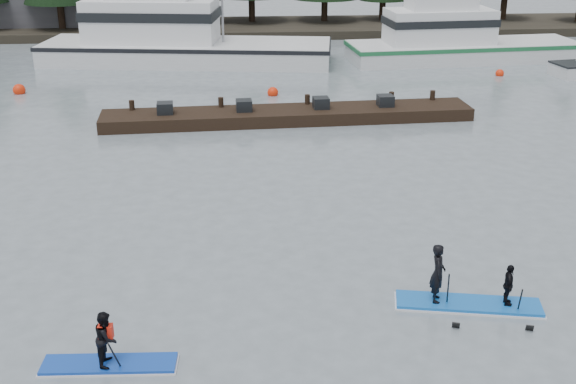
{
  "coord_description": "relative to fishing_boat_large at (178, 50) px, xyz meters",
  "views": [
    {
      "loc": [
        -1.46,
        -14.21,
        9.24
      ],
      "look_at": [
        0.0,
        6.0,
        1.1
      ],
      "focal_mm": 45.0,
      "sensor_mm": 36.0,
      "label": 1
    }
  ],
  "objects": [
    {
      "name": "fishing_boat_medium",
      "position": [
        17.44,
        -0.62,
        -0.15
      ],
      "size": [
        14.71,
        5.4,
        8.58
      ],
      "rotation": [
        0.0,
        0.0,
        0.09
      ],
      "color": "silver",
      "rests_on": "ground"
    },
    {
      "name": "buoy_c",
      "position": [
        18.65,
        -5.08,
        -0.75
      ],
      "size": [
        0.48,
        0.48,
        0.48
      ],
      "primitive_type": "sphere",
      "color": "red",
      "rests_on": "ground"
    },
    {
      "name": "floating_dock",
      "position": [
        5.86,
        -13.47,
        -0.48
      ],
      "size": [
        16.85,
        3.19,
        0.56
      ],
      "primitive_type": "cube",
      "rotation": [
        0.0,
        0.0,
        0.06
      ],
      "color": "black",
      "rests_on": "ground"
    },
    {
      "name": "buoy_b",
      "position": [
        5.41,
        -8.69,
        -0.75
      ],
      "size": [
        0.56,
        0.56,
        0.56
      ],
      "primitive_type": "sphere",
      "color": "red",
      "rests_on": "ground"
    },
    {
      "name": "paddleboard_solo",
      "position": [
        0.68,
        -31.86,
        -0.27
      ],
      "size": [
        2.88,
        1.07,
        1.82
      ],
      "rotation": [
        0.0,
        0.0,
        -0.04
      ],
      "color": "#123FAD",
      "rests_on": "ground"
    },
    {
      "name": "fishing_boat_large",
      "position": [
        0.0,
        0.0,
        0.0
      ],
      "size": [
        18.09,
        7.23,
        9.93
      ],
      "rotation": [
        0.0,
        0.0,
        -0.14
      ],
      "color": "silver",
      "rests_on": "ground"
    },
    {
      "name": "buoy_a",
      "position": [
        -7.76,
        -7.33,
        -0.75
      ],
      "size": [
        0.64,
        0.64,
        0.64
      ],
      "primitive_type": "sphere",
      "color": "red",
      "rests_on": "ground"
    },
    {
      "name": "treeline",
      "position": [
        5.03,
        11.16,
        -0.75
      ],
      "size": [
        60.0,
        4.0,
        8.0
      ],
      "primitive_type": null,
      "color": "black",
      "rests_on": "ground"
    },
    {
      "name": "far_shore",
      "position": [
        5.03,
        11.16,
        -0.45
      ],
      "size": [
        70.0,
        8.0,
        0.6
      ],
      "primitive_type": "cube",
      "color": "#2D281E",
      "rests_on": "ground"
    },
    {
      "name": "paddleboard_duo",
      "position": [
        9.01,
        -29.96,
        -0.27
      ],
      "size": [
        3.61,
        1.58,
        2.16
      ],
      "rotation": [
        0.0,
        0.0,
        -0.19
      ],
      "color": "blue",
      "rests_on": "ground"
    },
    {
      "name": "ground",
      "position": [
        5.03,
        -30.84,
        -0.75
      ],
      "size": [
        160.0,
        160.0,
        0.0
      ],
      "primitive_type": "plane",
      "color": "slate",
      "rests_on": "ground"
    }
  ]
}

